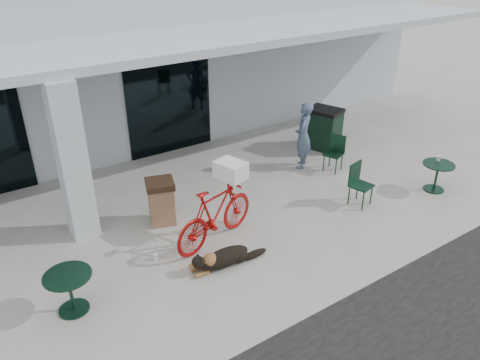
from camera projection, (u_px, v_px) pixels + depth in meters
ground at (208, 266)px, 8.45m from camera, size 80.00×80.00×0.00m
building at (58, 53)px, 13.65m from camera, size 22.00×7.00×4.50m
storefront_glass_right at (169, 103)px, 12.37m from camera, size 2.40×0.06×2.70m
column at (72, 162)px, 8.68m from camera, size 0.50×0.50×3.12m
overhang at (114, 50)px, 9.61m from camera, size 22.00×2.80×0.18m
bicycle at (215, 214)px, 8.86m from camera, size 2.09×1.09×1.21m
laundry_basket at (231, 170)px, 8.81m from camera, size 0.55×0.65×0.33m
dog at (225, 256)px, 8.39m from camera, size 1.15×0.45×0.38m
cup_near_dog at (156, 257)px, 8.60m from camera, size 0.11×0.11×0.11m
cafe_table_near at (71, 293)px, 7.30m from camera, size 0.86×0.86×0.70m
cafe_table_far at (436, 177)px, 10.82m from camera, size 0.83×0.83×0.67m
cafe_chair_far_a at (361, 185)px, 10.17m from camera, size 0.53×0.56×0.96m
cafe_chair_far_b at (334, 154)px, 11.68m from camera, size 0.57×0.54×0.91m
person at (303, 135)px, 11.70m from camera, size 0.74×0.72×1.71m
cup_on_table at (439, 158)px, 10.79m from camera, size 0.10×0.10×0.12m
trash_receptacle at (161, 202)px, 9.54m from camera, size 0.70×0.70×0.95m
wheeled_bin at (323, 129)px, 12.90m from camera, size 0.95×1.07×1.14m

